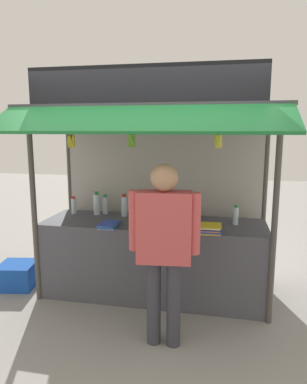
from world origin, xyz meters
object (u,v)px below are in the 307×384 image
Objects in this scene: banana_bunch_leftmost at (132,140)px; water_bottle_far_right at (74,206)px; water_bottle_front_left at (124,206)px; water_bottle_left at (176,209)px; water_bottle_front_right at (236,215)px; banana_bunch_inner_left at (71,141)px; water_bottle_far_left at (97,204)px; plastic_crate at (18,275)px; magazine_stack_back_left at (109,225)px; vendor_person at (164,239)px; banana_bunch_rightmost at (218,140)px; magazine_stack_mid_left at (209,229)px; water_bottle_back_right at (105,205)px.

water_bottle_far_right is at bearing 144.60° from banana_bunch_leftmost.
water_bottle_front_left reaches higher than water_bottle_far_right.
water_bottle_front_left is 1.11m from banana_bunch_leftmost.
water_bottle_left reaches higher than water_bottle_far_right.
water_bottle_front_left reaches higher than water_bottle_front_right.
water_bottle_front_left is 1.12m from banana_bunch_inner_left.
water_bottle_far_left reaches higher than water_bottle_far_right.
water_bottle_far_left is 0.99m from water_bottle_left.
magazine_stack_back_left is at bearing -6.89° from plastic_crate.
water_bottle_front_left is at bearing -64.95° from vendor_person.
water_bottle_far_left reaches higher than water_bottle_left.
vendor_person is at bearing -22.20° from plastic_crate.
water_bottle_front_right is 0.97× the size of water_bottle_left.
banana_bunch_inner_left is at bearing -144.00° from water_bottle_left.
banana_bunch_inner_left is at bearing -117.09° from water_bottle_front_left.
water_bottle_far_right is 0.30m from water_bottle_far_left.
water_bottle_front_right is 0.77× the size of banana_bunch_rightmost.
water_bottle_far_left reaches higher than water_bottle_front_left.
banana_bunch_rightmost is 1.05m from vendor_person.
water_bottle_far_left is at bearing 20.62° from plastic_crate.
vendor_person is (1.35, -1.14, 0.01)m from water_bottle_far_right.
plastic_crate is at bearing 160.04° from banana_bunch_inner_left.
water_bottle_left reaches higher than magazine_stack_mid_left.
water_bottle_far_left reaches higher than plastic_crate.
banana_bunch_inner_left is 1.47m from banana_bunch_rightmost.
water_bottle_back_right reaches higher than magazine_stack_mid_left.
water_bottle_left reaches higher than water_bottle_front_right.
vendor_person is (0.73, -0.66, 0.09)m from magazine_stack_back_left.
water_bottle_far_right is 0.40m from water_bottle_back_right.
banana_bunch_inner_left is (0.31, -0.67, 0.83)m from water_bottle_far_right.
water_bottle_front_left is 1.60m from plastic_crate.
banana_bunch_inner_left is (-1.68, -0.55, 0.83)m from water_bottle_front_right.
water_bottle_left is (0.90, -0.05, -0.01)m from water_bottle_back_right.
banana_bunch_inner_left is at bearing -172.13° from magazine_stack_mid_left.
water_bottle_far_right is at bearing -46.10° from vendor_person.
water_bottle_back_right is at bearing 177.13° from water_bottle_left.
water_bottle_back_right is 1.26m from banana_bunch_leftmost.
banana_bunch_leftmost is (0.56, -0.76, 0.84)m from water_bottle_back_right.
water_bottle_front_right is at bearing 18.23° from banana_bunch_inner_left.
banana_bunch_rightmost is at bearing -20.74° from water_bottle_far_right.
water_bottle_far_left is at bearing 154.71° from banana_bunch_rightmost.
water_bottle_front_left is at bearing -177.24° from water_bottle_left.
banana_bunch_leftmost is 0.18× the size of vendor_person.
banana_bunch_leftmost is 0.70× the size of plastic_crate.
magazine_stack_mid_left is at bearing 108.32° from banana_bunch_rightmost.
water_bottle_front_left is 0.63m from water_bottle_left.
banana_bunch_leftmost is at bearing -115.50° from water_bottle_left.
water_bottle_back_right is 0.93× the size of magazine_stack_mid_left.
plastic_crate is at bearing -153.07° from water_bottle_far_right.
magazine_stack_mid_left is (1.41, -0.50, -0.09)m from water_bottle_far_left.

